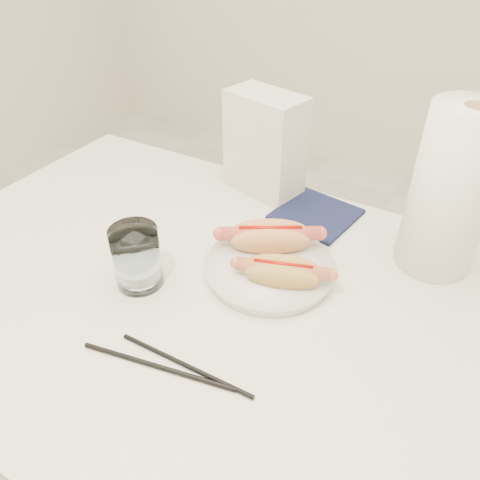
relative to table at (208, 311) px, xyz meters
The scene contains 10 objects.
table is the anchor object (origin of this frame).
plate 0.14m from the table, 47.92° to the left, with size 0.23×0.23×0.02m, color white.
hotdog_left 0.18m from the table, 68.27° to the left, with size 0.17×0.14×0.05m.
hotdog_right 0.17m from the table, 27.33° to the left, with size 0.16×0.10×0.04m.
water_glass 0.17m from the table, 156.16° to the right, with size 0.08×0.08×0.11m, color white.
chopstick_near 0.20m from the table, 79.40° to the right, with size 0.01×0.01×0.24m, color black.
chopstick_far 0.19m from the table, 67.12° to the right, with size 0.01×0.01×0.23m, color black.
napkin_box 0.40m from the table, 101.30° to the left, with size 0.17×0.09×0.23m, color silver.
navy_napkin 0.32m from the table, 75.15° to the left, with size 0.16×0.16×0.01m, color #121739.
paper_towel_roll 0.47m from the table, 39.59° to the left, with size 0.13×0.13×0.30m, color white.
Camera 1 is at (0.36, -0.50, 1.31)m, focal length 35.03 mm.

